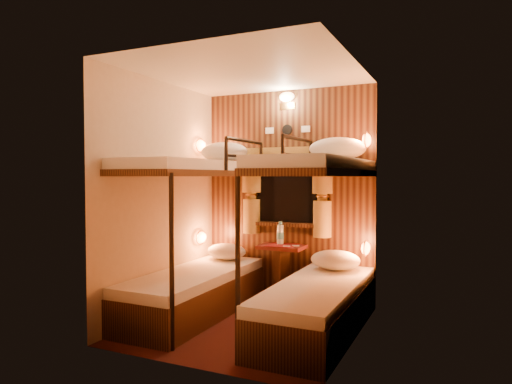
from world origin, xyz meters
The scene contains 22 objects.
floor centered at (0.00, 0.00, 0.00)m, with size 2.10×2.10×0.00m, color black.
ceiling centered at (0.00, 0.00, 2.40)m, with size 2.10×2.10×0.00m, color silver.
wall_back centered at (0.00, 1.05, 1.20)m, with size 2.40×2.40×0.00m, color #C6B293.
wall_front centered at (0.00, -1.05, 1.20)m, with size 2.40×2.40×0.00m, color #C6B293.
wall_left centered at (-1.00, 0.00, 1.20)m, with size 2.40×2.40×0.00m, color #C6B293.
wall_right centered at (1.00, 0.00, 1.20)m, with size 2.40×2.40×0.00m, color #C6B293.
back_panel centered at (0.00, 1.04, 1.20)m, with size 2.00×0.03×2.40m, color black.
bunk_left centered at (-0.65, 0.07, 0.56)m, with size 0.72×1.90×1.82m.
bunk_right centered at (0.65, 0.07, 0.56)m, with size 0.72×1.90×1.82m.
window centered at (0.00, 1.00, 1.18)m, with size 1.00×0.12×0.79m.
curtains centered at (0.00, 0.97, 1.26)m, with size 1.10×0.22×1.00m.
back_fixtures centered at (0.00, 1.00, 2.25)m, with size 0.54×0.09×0.48m.
reading_lamps centered at (0.00, 0.70, 1.24)m, with size 2.00×0.20×1.25m.
table centered at (0.00, 0.85, 0.41)m, with size 0.50×0.34×0.66m.
bottle_left centered at (-0.05, 0.92, 0.75)m, with size 0.06×0.06×0.22m.
bottle_right centered at (-0.04, 0.90, 0.76)m, with size 0.08×0.08×0.26m.
sachet_a centered at (0.09, 0.77, 0.65)m, with size 0.08×0.06×0.01m, color silver.
sachet_b centered at (0.16, 0.86, 0.65)m, with size 0.08×0.06×0.01m, color silver.
pillow_lower_left centered at (-0.65, 0.75, 0.55)m, with size 0.47×0.34×0.18m, color silver.
pillow_lower_right centered at (0.65, 0.70, 0.56)m, with size 0.51×0.37×0.20m, color silver.
pillow_upper_left centered at (-0.65, 0.70, 1.70)m, with size 0.56×0.40×0.22m, color silver.
pillow_upper_right centered at (0.65, 0.76, 1.71)m, with size 0.60×0.43×0.23m, color silver.
Camera 1 is at (1.85, -3.88, 1.42)m, focal length 32.00 mm.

